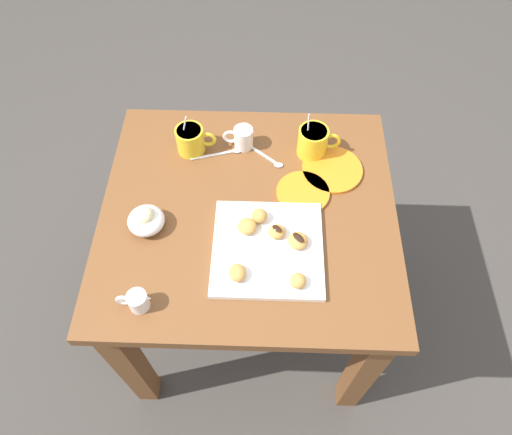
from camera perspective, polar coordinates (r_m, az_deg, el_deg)
ground_plane at (r=2.00m, az=-0.64°, el=-11.00°), size 8.00×8.00×0.00m
dining_table at (r=1.48m, az=-0.85°, el=-2.27°), size 0.86×0.81×0.73m
pastry_plate_square at (r=1.28m, az=1.43°, el=-3.80°), size 0.30×0.30×0.02m
coffee_mug_yellow_left at (r=1.48m, az=-7.95°, el=9.45°), size 0.13×0.09×0.13m
coffee_mug_yellow_right at (r=1.47m, az=7.03°, el=9.26°), size 0.13×0.09×0.15m
cream_pitcher_white at (r=1.48m, az=-1.62°, el=9.80°), size 0.10×0.06×0.07m
ice_cream_bowl at (r=1.33m, az=-13.30°, el=-0.26°), size 0.10×0.10×0.08m
chocolate_sauce_pitcher at (r=1.22m, az=-14.29°, el=-9.79°), size 0.09×0.05×0.06m
saucer_orange_left at (r=1.39m, az=5.74°, el=3.04°), size 0.16×0.16×0.01m
saucer_orange_right at (r=1.46m, az=9.28°, el=5.82°), size 0.19×0.19×0.01m
loose_spoon_near_saucer at (r=1.49m, az=-4.19°, el=7.81°), size 0.16×0.05×0.01m
loose_spoon_by_plate at (r=1.47m, az=1.35°, el=7.35°), size 0.13×0.11×0.01m
beignet_0 at (r=1.21m, az=5.15°, el=-7.69°), size 0.04×0.05×0.03m
beignet_1 at (r=1.29m, az=-1.20°, el=-1.07°), size 0.07×0.07×0.03m
beignet_2 at (r=1.30m, az=0.41°, el=0.22°), size 0.06×0.05×0.04m
beignet_3 at (r=1.22m, az=-2.28°, el=-6.75°), size 0.05×0.06×0.03m
beignet_4 at (r=1.28m, az=2.56°, el=-1.73°), size 0.06×0.06×0.03m
chocolate_drizzle_4 at (r=1.27m, az=2.59°, el=-1.36°), size 0.03×0.03×0.00m
beignet_5 at (r=1.27m, az=5.15°, el=-2.83°), size 0.07×0.07×0.03m
chocolate_drizzle_5 at (r=1.26m, az=5.21°, el=-2.46°), size 0.04×0.04×0.00m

